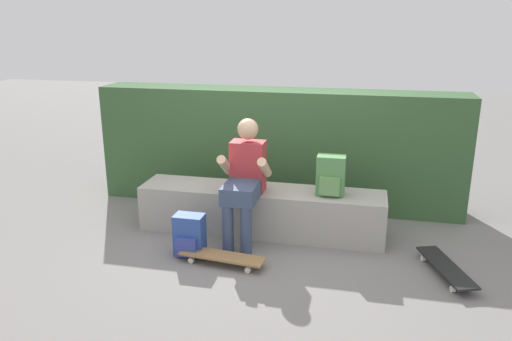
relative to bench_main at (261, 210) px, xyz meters
The scene contains 8 objects.
ground_plane 0.49m from the bench_main, 90.00° to the right, with size 24.00×24.00×0.00m, color slate.
bench_main is the anchor object (origin of this frame).
person_skater 0.50m from the bench_main, 118.54° to the right, with size 0.49×0.62×1.23m.
skateboard_near_person 0.84m from the bench_main, 103.64° to the right, with size 0.82×0.29×0.09m.
skateboard_beside_bench 1.88m from the bench_main, 17.69° to the right, with size 0.45×0.82×0.09m.
backpack_on_bench 0.83m from the bench_main, ahead, with size 0.28×0.23×0.40m.
backpack_on_ground 0.88m from the bench_main, 129.37° to the right, with size 0.28×0.23×0.40m.
hedge_row 1.03m from the bench_main, 89.67° to the left, with size 4.30×0.52×1.39m.
Camera 1 is at (1.02, -4.38, 2.18)m, focal length 35.20 mm.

